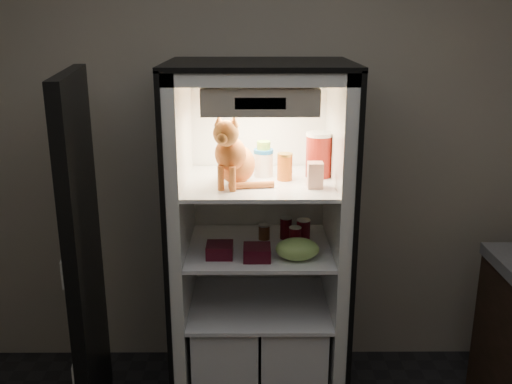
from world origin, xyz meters
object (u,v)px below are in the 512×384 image
condiment_jar (264,232)px  berry_box_right (257,253)px  parmesan_shaker (264,159)px  salsa_jar (285,167)px  tabby_cat (234,158)px  pepper_jar (319,155)px  refrigerator (259,267)px  berry_box_left (220,250)px  soda_can_c (295,238)px  mayo_tub (263,163)px  cream_carton (315,175)px  grape_bag (297,249)px  soda_can_b (303,232)px  soda_can_a (286,228)px

condiment_jar → berry_box_right: size_ratio=0.63×
parmesan_shaker → salsa_jar: (0.10, -0.07, -0.02)m
tabby_cat → pepper_jar: size_ratio=1.60×
refrigerator → salsa_jar: size_ratio=13.74×
berry_box_left → condiment_jar: bearing=45.8°
soda_can_c → condiment_jar: 0.20m
parmesan_shaker → mayo_tub: size_ratio=1.30×
condiment_jar → parmesan_shaker: bearing=-171.1°
refrigerator → berry_box_right: (-0.01, -0.23, 0.18)m
cream_carton → soda_can_c: 0.37m
grape_bag → berry_box_right: grape_bag is taller
parmesan_shaker → condiment_jar: (0.00, 0.00, -0.40)m
berry_box_left → pepper_jar: bearing=23.9°
parmesan_shaker → berry_box_left: (-0.22, -0.23, -0.41)m
soda_can_b → grape_bag: soda_can_b is taller
salsa_jar → soda_can_b: size_ratio=1.04×
refrigerator → salsa_jar: bearing=-19.5°
salsa_jar → cream_carton: bearing=-45.1°
mayo_tub → soda_can_b: bearing=-17.5°
tabby_cat → mayo_tub: bearing=64.9°
salsa_jar → cream_carton: size_ratio=1.10×
pepper_jar → grape_bag: pepper_jar is taller
refrigerator → soda_can_b: refrigerator is taller
grape_bag → berry_box_right: size_ratio=1.62×
soda_can_b → condiment_jar: (-0.20, 0.07, -0.02)m
refrigerator → parmesan_shaker: refrigerator is taller
mayo_tub → berry_box_right: mayo_tub is taller
salsa_jar → pepper_jar: pepper_jar is taller
condiment_jar → berry_box_left: bearing=-134.2°
soda_can_b → soda_can_c: soda_can_b is taller
grape_bag → berry_box_left: bearing=174.3°
soda_can_a → grape_bag: soda_can_a is taller
pepper_jar → parmesan_shaker: bearing=178.5°
cream_carton → parmesan_shaker: bearing=138.7°
refrigerator → condiment_jar: (0.03, 0.03, 0.19)m
mayo_tub → soda_can_c: size_ratio=1.21×
grape_bag → berry_box_right: bearing=178.6°
pepper_jar → berry_box_right: bearing=-141.1°
salsa_jar → soda_can_b: 0.37m
mayo_tub → tabby_cat: bearing=-131.6°
parmesan_shaker → grape_bag: bearing=-59.0°
cream_carton → soda_can_b: size_ratio=0.94×
salsa_jar → cream_carton: (0.14, -0.14, -0.01)m
mayo_tub → salsa_jar: bearing=-35.7°
soda_can_b → berry_box_right: (-0.24, -0.20, -0.03)m
pepper_jar → condiment_jar: size_ratio=2.73×
berry_box_left → salsa_jar: bearing=25.5°
condiment_jar → cream_carton: bearing=-41.9°
tabby_cat → soda_can_c: size_ratio=3.14×
berry_box_right → berry_box_left: bearing=169.8°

